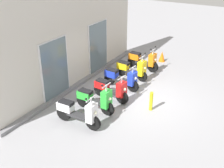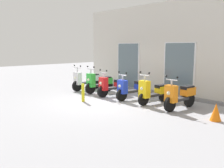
{
  "view_description": "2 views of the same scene",
  "coord_description": "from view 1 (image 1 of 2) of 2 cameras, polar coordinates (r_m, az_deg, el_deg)",
  "views": [
    {
      "loc": [
        -8.72,
        -3.72,
        5.28
      ],
      "look_at": [
        -0.65,
        0.96,
        0.7
      ],
      "focal_mm": 45.72,
      "sensor_mm": 36.0,
      "label": 1
    },
    {
      "loc": [
        7.15,
        -5.98,
        2.12
      ],
      "look_at": [
        0.11,
        0.39,
        0.67
      ],
      "focal_mm": 39.41,
      "sensor_mm": 36.0,
      "label": 2
    }
  ],
  "objects": [
    {
      "name": "storefront_facade",
      "position": [
        11.54,
        -7.52,
        9.11
      ],
      "size": [
        8.63,
        0.5,
        4.02
      ],
      "color": "beige",
      "rests_on": "ground_plane"
    },
    {
      "name": "traffic_cone",
      "position": [
        14.48,
        9.96,
        5.46
      ],
      "size": [
        0.32,
        0.32,
        0.52
      ],
      "primitive_type": "cone",
      "color": "orange",
      "rests_on": "ground_plane"
    },
    {
      "name": "curb_bollard",
      "position": [
        10.07,
        7.82,
        -3.42
      ],
      "size": [
        0.12,
        0.12,
        0.7
      ],
      "primitive_type": "cylinder",
      "color": "yellow",
      "rests_on": "ground_plane"
    },
    {
      "name": "scooter_red",
      "position": [
        10.6,
        -0.19,
        -0.98
      ],
      "size": [
        0.55,
        1.54,
        1.17
      ],
      "color": "black",
      "rests_on": "ground_plane"
    },
    {
      "name": "ground_plane",
      "position": [
        10.85,
        6.12,
        -3.12
      ],
      "size": [
        40.0,
        40.0,
        0.0
      ],
      "primitive_type": "plane",
      "color": "#939399"
    },
    {
      "name": "scooter_orange",
      "position": [
        13.28,
        6.22,
        4.79
      ],
      "size": [
        0.51,
        1.58,
        1.19
      ],
      "color": "black",
      "rests_on": "ground_plane"
    },
    {
      "name": "scooter_green",
      "position": [
        9.86,
        -3.33,
        -2.98
      ],
      "size": [
        0.55,
        1.56,
        1.26
      ],
      "color": "black",
      "rests_on": "ground_plane"
    },
    {
      "name": "scooter_white",
      "position": [
        9.17,
        -6.77,
        -5.58
      ],
      "size": [
        0.6,
        1.67,
        1.26
      ],
      "color": "black",
      "rests_on": "ground_plane"
    },
    {
      "name": "scooter_yellow",
      "position": [
        12.33,
        4.08,
        3.11
      ],
      "size": [
        0.51,
        1.53,
        1.23
      ],
      "color": "black",
      "rests_on": "ground_plane"
    },
    {
      "name": "scooter_blue",
      "position": [
        11.48,
        1.84,
        1.27
      ],
      "size": [
        0.53,
        1.63,
        1.16
      ],
      "color": "black",
      "rests_on": "ground_plane"
    }
  ]
}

